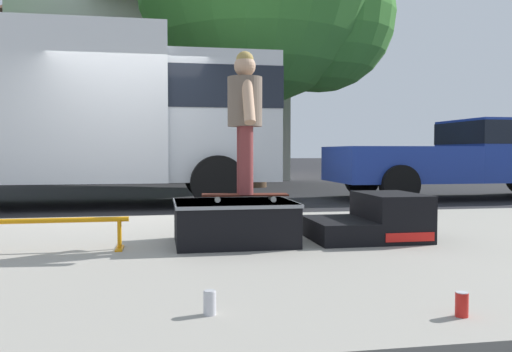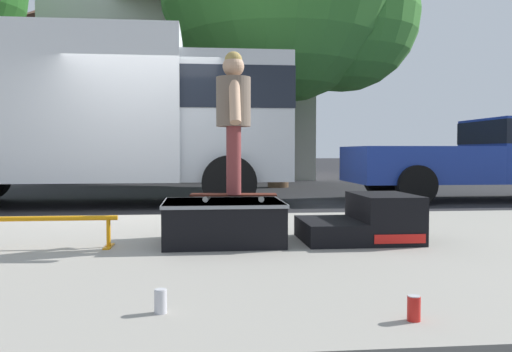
# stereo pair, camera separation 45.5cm
# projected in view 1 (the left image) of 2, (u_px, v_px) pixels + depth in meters

# --- Properties ---
(ground_plane) EXTENTS (140.00, 140.00, 0.00)m
(ground_plane) POSITION_uv_depth(u_px,v_px,m) (127.00, 220.00, 7.42)
(ground_plane) COLOR black
(sidewalk_slab) EXTENTS (50.00, 5.00, 0.12)m
(sidewalk_slab) POSITION_uv_depth(u_px,v_px,m) (104.00, 258.00, 4.47)
(sidewalk_slab) COLOR gray
(sidewalk_slab) RESTS_ON ground
(skate_box) EXTENTS (1.08, 0.87, 0.39)m
(skate_box) POSITION_uv_depth(u_px,v_px,m) (234.00, 221.00, 4.86)
(skate_box) COLOR black
(skate_box) RESTS_ON sidewalk_slab
(kicker_ramp) EXTENTS (1.05, 0.84, 0.44)m
(kicker_ramp) POSITION_uv_depth(u_px,v_px,m) (374.00, 220.00, 5.09)
(kicker_ramp) COLOR black
(kicker_ramp) RESTS_ON sidewalk_slab
(grind_rail) EXTENTS (1.56, 0.28, 0.28)m
(grind_rail) POSITION_uv_depth(u_px,v_px,m) (33.00, 226.00, 4.44)
(grind_rail) COLOR orange
(grind_rail) RESTS_ON sidewalk_slab
(skateboard) EXTENTS (0.79, 0.27, 0.07)m
(skateboard) POSITION_uv_depth(u_px,v_px,m) (245.00, 195.00, 4.83)
(skateboard) COLOR #4C1E14
(skateboard) RESTS_ON skate_box
(skater_kid) EXTENTS (0.31, 0.66, 1.29)m
(skater_kid) POSITION_uv_depth(u_px,v_px,m) (245.00, 110.00, 4.79)
(skater_kid) COLOR brown
(skater_kid) RESTS_ON skateboard
(soda_can) EXTENTS (0.07, 0.07, 0.13)m
(soda_can) POSITION_uv_depth(u_px,v_px,m) (462.00, 304.00, 2.70)
(soda_can) COLOR red
(soda_can) RESTS_ON sidewalk_slab
(soda_can_b) EXTENTS (0.07, 0.07, 0.13)m
(soda_can_b) POSITION_uv_depth(u_px,v_px,m) (210.00, 303.00, 2.73)
(soda_can_b) COLOR silver
(soda_can_b) RESTS_ON sidewalk_slab
(box_truck) EXTENTS (6.91, 2.63, 3.05)m
(box_truck) POSITION_uv_depth(u_px,v_px,m) (79.00, 109.00, 9.34)
(box_truck) COLOR white
(box_truck) RESTS_ON ground
(pickup_truck_blue) EXTENTS (5.70, 2.09, 1.61)m
(pickup_truck_blue) POSITION_uv_depth(u_px,v_px,m) (477.00, 155.00, 10.93)
(pickup_truck_blue) COLOR #1E3899
(pickup_truck_blue) RESTS_ON ground
(house_behind) EXTENTS (9.54, 8.23, 8.40)m
(house_behind) POSITION_uv_depth(u_px,v_px,m) (153.00, 68.00, 20.78)
(house_behind) COLOR silver
(house_behind) RESTS_ON ground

